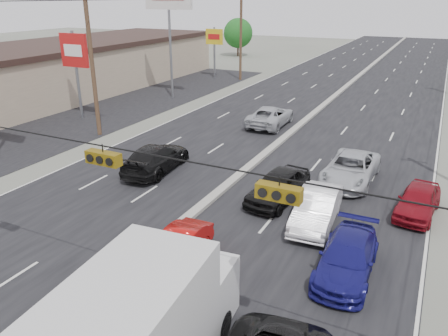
{
  "coord_description": "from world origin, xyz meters",
  "views": [
    {
      "loc": [
        9.32,
        -8.45,
        9.54
      ],
      "look_at": [
        1.1,
        8.14,
        2.2
      ],
      "focal_mm": 35.0,
      "sensor_mm": 36.0,
      "label": 1
    }
  ],
  "objects": [
    {
      "name": "traffic_signals",
      "position": [
        1.4,
        0.0,
        5.49
      ],
      "size": [
        25.0,
        0.3,
        0.54
      ],
      "color": "black",
      "rests_on": "ground"
    },
    {
      "name": "oncoming_far",
      "position": [
        -2.13,
        22.81,
        0.77
      ],
      "size": [
        2.66,
        5.57,
        1.53
      ],
      "primitive_type": "imported",
      "rotation": [
        0.0,
        0.0,
        3.16
      ],
      "color": "#AAACB2",
      "rests_on": "ground"
    },
    {
      "name": "queue_car_a",
      "position": [
        3.0,
        10.34,
        0.78
      ],
      "size": [
        2.39,
        4.76,
        1.55
      ],
      "primitive_type": "imported",
      "rotation": [
        0.0,
        0.0,
        -0.13
      ],
      "color": "black",
      "rests_on": "ground"
    },
    {
      "name": "parking_lot",
      "position": [
        -17.0,
        25.0,
        0.0
      ],
      "size": [
        10.0,
        42.0,
        0.02
      ],
      "primitive_type": "cube",
      "color": "black",
      "rests_on": "ground"
    },
    {
      "name": "queue_car_e",
      "position": [
        9.3,
        11.83,
        0.69
      ],
      "size": [
        2.06,
        4.22,
        1.38
      ],
      "primitive_type": "imported",
      "rotation": [
        0.0,
        0.0,
        -0.11
      ],
      "color": "maroon",
      "rests_on": "ground"
    },
    {
      "name": "utility_pole_left_c",
      "position": [
        -12.5,
        40.0,
        5.11
      ],
      "size": [
        1.6,
        0.3,
        10.0
      ],
      "color": "#422D1E",
      "rests_on": "ground"
    },
    {
      "name": "tree_left_far",
      "position": [
        -22.0,
        60.0,
        3.72
      ],
      "size": [
        4.8,
        4.8,
        6.12
      ],
      "color": "#382619",
      "rests_on": "ground"
    },
    {
      "name": "queue_car_b",
      "position": [
        5.32,
        8.86,
        0.76
      ],
      "size": [
        1.9,
        4.71,
        1.52
      ],
      "primitive_type": "imported",
      "rotation": [
        0.0,
        0.0,
        0.06
      ],
      "color": "white",
      "rests_on": "ground"
    },
    {
      "name": "queue_car_d",
      "position": [
        7.33,
        5.64,
        0.67
      ],
      "size": [
        2.0,
        4.68,
        1.35
      ],
      "primitive_type": "imported",
      "rotation": [
        0.0,
        0.0,
        0.02
      ],
      "color": "navy",
      "rests_on": "ground"
    },
    {
      "name": "queue_car_c",
      "position": [
        5.7,
        14.36,
        0.75
      ],
      "size": [
        2.62,
        5.45,
        1.5
      ],
      "primitive_type": "imported",
      "rotation": [
        0.0,
        0.0,
        -0.03
      ],
      "color": "#B4B7BC",
      "rests_on": "ground"
    },
    {
      "name": "red_sedan",
      "position": [
        1.4,
        3.6,
        0.61
      ],
      "size": [
        1.47,
        3.78,
        1.23
      ],
      "primitive_type": "imported",
      "rotation": [
        0.0,
        0.0,
        0.05
      ],
      "color": "#B00D0A",
      "rests_on": "ground"
    },
    {
      "name": "oncoming_near",
      "position": [
        -4.71,
        10.99,
        0.78
      ],
      "size": [
        2.68,
        5.55,
        1.56
      ],
      "primitive_type": "imported",
      "rotation": [
        0.0,
        0.0,
        3.24
      ],
      "color": "black",
      "rests_on": "ground"
    },
    {
      "name": "pole_sign_mid",
      "position": [
        -17.0,
        18.0,
        5.11
      ],
      "size": [
        2.6,
        0.25,
        7.0
      ],
      "color": "slate",
      "rests_on": "ground"
    },
    {
      "name": "pole_sign_billboard",
      "position": [
        -14.5,
        28.0,
        8.87
      ],
      "size": [
        5.0,
        0.25,
        11.0
      ],
      "color": "slate",
      "rests_on": "ground"
    },
    {
      "name": "center_median",
      "position": [
        0.0,
        30.0,
        0.1
      ],
      "size": [
        0.5,
        160.0,
        0.2
      ],
      "primitive_type": "cube",
      "color": "gray",
      "rests_on": "ground"
    },
    {
      "name": "pole_sign_far",
      "position": [
        -16.0,
        40.0,
        4.41
      ],
      "size": [
        2.2,
        0.25,
        6.0
      ],
      "color": "slate",
      "rests_on": "ground"
    },
    {
      "name": "strip_mall",
      "position": [
        -26.0,
        25.0,
        2.3
      ],
      "size": [
        12.0,
        42.0,
        4.6
      ],
      "primitive_type": "cube",
      "color": "tan",
      "rests_on": "ground"
    },
    {
      "name": "utility_pole_left_b",
      "position": [
        -12.5,
        15.0,
        5.11
      ],
      "size": [
        1.6,
        0.3,
        10.0
      ],
      "color": "#422D1E",
      "rests_on": "ground"
    },
    {
      "name": "box_truck",
      "position": [
        3.82,
        -1.92,
        1.89
      ],
      "size": [
        3.15,
        7.46,
        3.69
      ],
      "rotation": [
        0.0,
        0.0,
        0.09
      ],
      "color": "black",
      "rests_on": "ground"
    },
    {
      "name": "road_surface",
      "position": [
        0.0,
        30.0,
        0.0
      ],
      "size": [
        20.0,
        160.0,
        0.02
      ],
      "primitive_type": "cube",
      "color": "black",
      "rests_on": "ground"
    },
    {
      "name": "ground",
      "position": [
        0.0,
        0.0,
        0.0
      ],
      "size": [
        200.0,
        200.0,
        0.0
      ],
      "primitive_type": "plane",
      "color": "#606356",
      "rests_on": "ground"
    }
  ]
}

